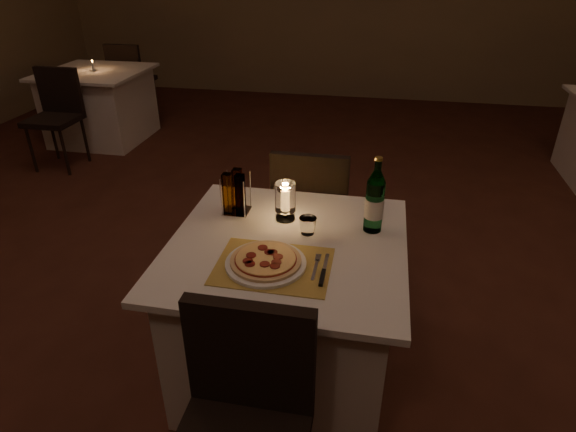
% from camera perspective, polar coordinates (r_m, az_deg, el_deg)
% --- Properties ---
extents(floor, '(8.00, 10.00, 0.02)m').
position_cam_1_polar(floor, '(2.68, -2.18, -14.44)').
color(floor, '#4B2318').
rests_on(floor, ground).
extents(main_table, '(1.00, 1.00, 0.74)m').
position_cam_1_polar(main_table, '(2.26, -0.10, -11.10)').
color(main_table, silver).
rests_on(main_table, ground).
extents(chair_near, '(0.42, 0.42, 0.90)m').
position_cam_1_polar(chair_near, '(1.65, -5.27, -22.14)').
color(chair_near, black).
rests_on(chair_near, ground).
extents(chair_far, '(0.42, 0.42, 0.90)m').
position_cam_1_polar(chair_far, '(2.75, 2.76, 1.19)').
color(chair_far, black).
rests_on(chair_far, ground).
extents(placemat, '(0.45, 0.34, 0.00)m').
position_cam_1_polar(placemat, '(1.90, -1.75, -5.94)').
color(placemat, '#B3923E').
rests_on(placemat, main_table).
extents(plate, '(0.32, 0.32, 0.01)m').
position_cam_1_polar(plate, '(1.90, -2.65, -5.61)').
color(plate, white).
rests_on(plate, placemat).
extents(pizza, '(0.28, 0.28, 0.02)m').
position_cam_1_polar(pizza, '(1.89, -2.66, -5.21)').
color(pizza, '#D8B77F').
rests_on(pizza, plate).
extents(fork, '(0.02, 0.18, 0.00)m').
position_cam_1_polar(fork, '(1.90, 3.35, -5.80)').
color(fork, silver).
rests_on(fork, placemat).
extents(knife, '(0.02, 0.22, 0.01)m').
position_cam_1_polar(knife, '(1.85, 4.17, -6.89)').
color(knife, black).
rests_on(knife, placemat).
extents(tumbler, '(0.08, 0.08, 0.08)m').
position_cam_1_polar(tumbler, '(2.09, 2.35, -1.15)').
color(tumbler, white).
rests_on(tumbler, main_table).
extents(water_bottle, '(0.08, 0.08, 0.34)m').
position_cam_1_polar(water_bottle, '(2.10, 10.23, 1.66)').
color(water_bottle, '#57A26B').
rests_on(water_bottle, main_table).
extents(hurricane_candle, '(0.09, 0.09, 0.18)m').
position_cam_1_polar(hurricane_candle, '(2.17, -0.33, 2.11)').
color(hurricane_candle, white).
rests_on(hurricane_candle, main_table).
extents(cruet_caddy, '(0.12, 0.12, 0.21)m').
position_cam_1_polar(cruet_caddy, '(2.25, -6.26, 2.61)').
color(cruet_caddy, white).
rests_on(cruet_caddy, main_table).
extents(neighbor_table_left, '(1.00, 1.00, 0.74)m').
position_cam_1_polar(neighbor_table_left, '(5.66, -21.33, 12.12)').
color(neighbor_table_left, silver).
rests_on(neighbor_table_left, ground).
extents(neighbor_chair_la, '(0.42, 0.42, 0.90)m').
position_cam_1_polar(neighbor_chair_la, '(5.05, -25.75, 11.46)').
color(neighbor_chair_la, black).
rests_on(neighbor_chair_la, ground).
extents(neighbor_chair_lb, '(0.42, 0.42, 0.90)m').
position_cam_1_polar(neighbor_chair_lb, '(6.22, -18.28, 15.68)').
color(neighbor_chair_lb, black).
rests_on(neighbor_chair_lb, ground).
extents(neighbor_candle_left, '(0.03, 0.03, 0.11)m').
position_cam_1_polar(neighbor_candle_left, '(5.57, -22.11, 16.17)').
color(neighbor_candle_left, white).
rests_on(neighbor_candle_left, neighbor_table_left).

